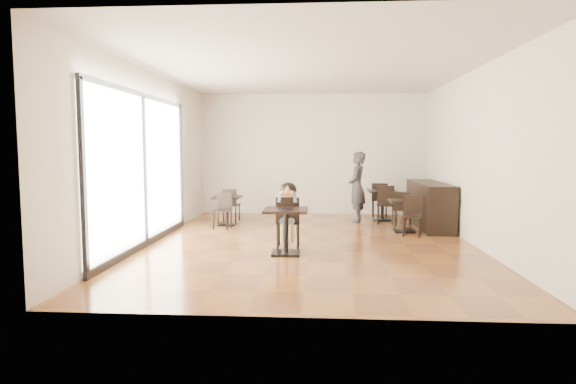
# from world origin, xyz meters

# --- Properties ---
(floor) EXTENTS (6.00, 8.00, 0.01)m
(floor) POSITION_xyz_m (0.00, 0.00, 0.00)
(floor) COLOR brown
(floor) RESTS_ON ground
(ceiling) EXTENTS (6.00, 8.00, 0.01)m
(ceiling) POSITION_xyz_m (0.00, 0.00, 3.20)
(ceiling) COLOR silver
(ceiling) RESTS_ON floor
(wall_back) EXTENTS (6.00, 0.01, 3.20)m
(wall_back) POSITION_xyz_m (0.00, 4.00, 1.60)
(wall_back) COLOR silver
(wall_back) RESTS_ON floor
(wall_front) EXTENTS (6.00, 0.01, 3.20)m
(wall_front) POSITION_xyz_m (0.00, -4.00, 1.60)
(wall_front) COLOR silver
(wall_front) RESTS_ON floor
(wall_left) EXTENTS (0.01, 8.00, 3.20)m
(wall_left) POSITION_xyz_m (-3.00, 0.00, 1.60)
(wall_left) COLOR silver
(wall_left) RESTS_ON floor
(wall_right) EXTENTS (0.01, 8.00, 3.20)m
(wall_right) POSITION_xyz_m (3.00, 0.00, 1.60)
(wall_right) COLOR silver
(wall_right) RESTS_ON floor
(storefront_window) EXTENTS (0.04, 4.50, 2.60)m
(storefront_window) POSITION_xyz_m (-2.97, -0.50, 1.40)
(storefront_window) COLOR white
(storefront_window) RESTS_ON floor
(child_table) EXTENTS (0.72, 0.72, 0.76)m
(child_table) POSITION_xyz_m (-0.37, -1.01, 0.38)
(child_table) COLOR black
(child_table) RESTS_ON floor
(child_chair) EXTENTS (0.41, 0.41, 0.92)m
(child_chair) POSITION_xyz_m (-0.37, -0.46, 0.46)
(child_chair) COLOR black
(child_chair) RESTS_ON floor
(child) EXTENTS (0.41, 0.58, 1.16)m
(child) POSITION_xyz_m (-0.37, -0.46, 0.58)
(child) COLOR slate
(child) RESTS_ON child_chair
(plate) EXTENTS (0.26, 0.26, 0.02)m
(plate) POSITION_xyz_m (-0.37, -1.11, 0.77)
(plate) COLOR black
(plate) RESTS_ON child_table
(pizza_slice) EXTENTS (0.27, 0.21, 0.06)m
(pizza_slice) POSITION_xyz_m (-0.37, -0.65, 1.00)
(pizza_slice) COLOR #DAC770
(pizza_slice) RESTS_ON child
(adult_patron) EXTENTS (0.49, 0.66, 1.68)m
(adult_patron) POSITION_xyz_m (1.08, 2.66, 0.84)
(adult_patron) COLOR #38383D
(adult_patron) RESTS_ON floor
(cafe_table_mid) EXTENTS (0.77, 0.77, 0.67)m
(cafe_table_mid) POSITION_xyz_m (1.98, 1.33, 0.34)
(cafe_table_mid) COLOR black
(cafe_table_mid) RESTS_ON floor
(cafe_table_left) EXTENTS (0.69, 0.69, 0.66)m
(cafe_table_left) POSITION_xyz_m (-1.95, 2.00, 0.33)
(cafe_table_left) COLOR black
(cafe_table_left) RESTS_ON floor
(cafe_table_back) EXTENTS (0.79, 0.79, 0.73)m
(cafe_table_back) POSITION_xyz_m (1.73, 2.96, 0.37)
(cafe_table_back) COLOR black
(cafe_table_back) RESTS_ON floor
(chair_mid_a) EXTENTS (0.44, 0.44, 0.81)m
(chair_mid_a) POSITION_xyz_m (2.04, 1.88, 0.40)
(chair_mid_a) COLOR black
(chair_mid_a) RESTS_ON floor
(chair_mid_b) EXTENTS (0.44, 0.44, 0.81)m
(chair_mid_b) POSITION_xyz_m (2.04, 0.78, 0.40)
(chair_mid_b) COLOR black
(chair_mid_b) RESTS_ON floor
(chair_left_a) EXTENTS (0.40, 0.40, 0.79)m
(chair_left_a) POSITION_xyz_m (-1.95, 2.55, 0.40)
(chair_left_a) COLOR black
(chair_left_a) RESTS_ON floor
(chair_left_b) EXTENTS (0.40, 0.40, 0.79)m
(chair_left_b) POSITION_xyz_m (-1.95, 1.45, 0.40)
(chair_left_b) COLOR black
(chair_left_b) RESTS_ON floor
(chair_back_a) EXTENTS (0.45, 0.45, 0.88)m
(chair_back_a) POSITION_xyz_m (1.73, 3.50, 0.44)
(chair_back_a) COLOR black
(chair_back_a) RESTS_ON floor
(chair_back_b) EXTENTS (0.45, 0.45, 0.88)m
(chair_back_b) POSITION_xyz_m (1.73, 2.41, 0.44)
(chair_back_b) COLOR black
(chair_back_b) RESTS_ON floor
(service_counter) EXTENTS (0.60, 2.40, 1.00)m
(service_counter) POSITION_xyz_m (2.65, 2.00, 0.50)
(service_counter) COLOR black
(service_counter) RESTS_ON floor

